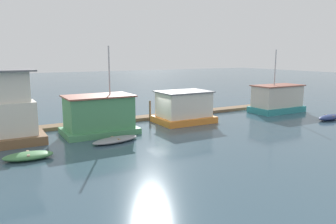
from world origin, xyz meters
TOP-DOWN VIEW (x-y plane):
  - ground_plane at (0.00, 0.00)m, footprint 200.00×200.00m
  - dock_walkway at (0.00, 3.43)m, footprint 42.40×1.56m
  - houseboat_green at (-6.12, -0.19)m, footprint 5.95×3.87m
  - houseboat_orange at (2.45, 0.22)m, footprint 5.37×3.93m
  - houseboat_teal at (14.78, -0.19)m, footprint 6.07×3.25m
  - dinghy_green at (-12.19, -4.73)m, footprint 3.09×1.68m
  - dinghy_grey at (-5.97, -3.51)m, footprint 3.96×2.09m
  - dinghy_navy at (15.74, -6.14)m, footprint 3.25×1.35m
  - mooring_post_centre at (-0.11, 2.40)m, footprint 0.20×0.20m

SIDE VIEW (x-z plane):
  - ground_plane at x=0.00m, z-range 0.00..0.00m
  - dock_walkway at x=0.00m, z-range 0.00..0.30m
  - dinghy_grey at x=-5.97m, z-range 0.00..0.37m
  - dinghy_green at x=-12.19m, z-range 0.00..0.47m
  - dinghy_navy at x=15.74m, z-range 0.00..0.54m
  - mooring_post_centre at x=-0.11m, z-range 0.00..2.01m
  - houseboat_orange at x=2.45m, z-range -0.08..2.95m
  - houseboat_teal at x=14.78m, z-range -2.03..5.00m
  - houseboat_green at x=-6.12m, z-range -2.07..5.14m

